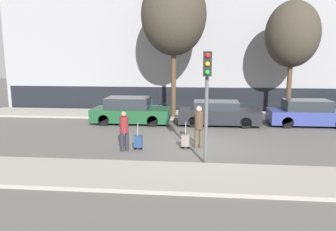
{
  "coord_description": "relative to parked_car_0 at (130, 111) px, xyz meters",
  "views": [
    {
      "loc": [
        -0.06,
        -13.22,
        3.67
      ],
      "look_at": [
        -1.55,
        1.8,
        0.95
      ],
      "focal_mm": 35.0,
      "sensor_mm": 36.0,
      "label": 1
    }
  ],
  "objects": [
    {
      "name": "ground_plane",
      "position": [
        3.92,
        -4.49,
        -0.67
      ],
      "size": [
        80.0,
        80.0,
        0.0
      ],
      "primitive_type": "plane",
      "color": "#565451"
    },
    {
      "name": "parked_bicycle",
      "position": [
        1.06,
        2.19,
        -0.18
      ],
      "size": [
        1.77,
        0.06,
        0.96
      ],
      "color": "black",
      "rests_on": "sidewalk_far"
    },
    {
      "name": "trolley_left",
      "position": [
        1.43,
        -5.27,
        -0.32
      ],
      "size": [
        0.34,
        0.29,
        1.12
      ],
      "color": "navy",
      "rests_on": "ground_plane"
    },
    {
      "name": "bare_tree_near_crossing",
      "position": [
        9.04,
        2.06,
        4.24
      ],
      "size": [
        3.07,
        3.07,
        6.69
      ],
      "color": "#4C3826",
      "rests_on": "sidewalk_far"
    },
    {
      "name": "sidewalk_far",
      "position": [
        3.92,
        2.51,
        -0.61
      ],
      "size": [
        28.0,
        3.0,
        0.12
      ],
      "color": "gray",
      "rests_on": "ground_plane"
    },
    {
      "name": "bare_tree_down_street",
      "position": [
        2.27,
        1.66,
        5.32
      ],
      "size": [
        3.75,
        3.75,
        8.18
      ],
      "color": "#4C3826",
      "rests_on": "sidewalk_far"
    },
    {
      "name": "trolley_right",
      "position": [
        3.3,
        -4.94,
        -0.33
      ],
      "size": [
        0.34,
        0.29,
        1.11
      ],
      "color": "slate",
      "rests_on": "ground_plane"
    },
    {
      "name": "sidewalk_near",
      "position": [
        3.92,
        -8.24,
        -0.61
      ],
      "size": [
        28.0,
        2.5,
        0.12
      ],
      "color": "gray",
      "rests_on": "ground_plane"
    },
    {
      "name": "pedestrian_right",
      "position": [
        3.82,
        -4.76,
        0.31
      ],
      "size": [
        0.34,
        0.34,
        1.72
      ],
      "rotation": [
        0.0,
        0.0,
        0.33
      ],
      "color": "#4C4233",
      "rests_on": "ground_plane"
    },
    {
      "name": "traffic_light",
      "position": [
        4.08,
        -6.85,
        2.06
      ],
      "size": [
        0.28,
        0.47,
        3.84
      ],
      "color": "#515154",
      "rests_on": "ground_plane"
    },
    {
      "name": "pedestrian_left",
      "position": [
        0.92,
        -5.47,
        0.22
      ],
      "size": [
        0.34,
        0.34,
        1.58
      ],
      "rotation": [
        0.0,
        0.0,
        3.53
      ],
      "color": "#23232D",
      "rests_on": "ground_plane"
    },
    {
      "name": "parked_car_2",
      "position": [
        9.67,
        0.22,
        -0.02
      ],
      "size": [
        4.26,
        1.71,
        1.4
      ],
      "color": "navy",
      "rests_on": "ground_plane"
    },
    {
      "name": "parked_car_0",
      "position": [
        0.0,
        0.0,
        0.0
      ],
      "size": [
        4.27,
        1.92,
        1.45
      ],
      "color": "#194728",
      "rests_on": "ground_plane"
    },
    {
      "name": "building_facade",
      "position": [
        3.92,
        6.11,
        3.89
      ],
      "size": [
        28.0,
        2.86,
        9.16
      ],
      "color": "gray",
      "rests_on": "ground_plane"
    },
    {
      "name": "parked_car_1",
      "position": [
        4.86,
        -0.03,
        -0.05
      ],
      "size": [
        4.32,
        1.79,
        1.3
      ],
      "color": "black",
      "rests_on": "ground_plane"
    }
  ]
}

